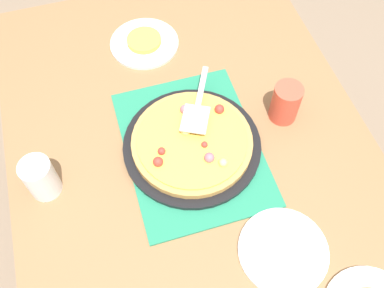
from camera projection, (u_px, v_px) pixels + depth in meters
The scene contains 11 objects.
ground_plane at pixel (192, 238), 1.86m from camera, with size 8.00×8.00×0.00m, color #84705B.
dining_table at pixel (192, 166), 1.31m from camera, with size 1.40×1.00×0.75m.
placemat at pixel (192, 147), 1.22m from camera, with size 0.48×0.36×0.01m, color #237F5B.
pizza_pan at pixel (192, 145), 1.21m from camera, with size 0.38×0.38×0.01m, color black.
pizza at pixel (192, 141), 1.19m from camera, with size 0.33×0.33×0.05m.
plate_near_left at pixel (144, 43), 1.42m from camera, with size 0.22×0.22×0.01m, color white.
plate_side at pixel (283, 251), 1.06m from camera, with size 0.22×0.22×0.01m, color white.
served_slice_left at pixel (144, 40), 1.41m from camera, with size 0.11×0.11×0.02m, color #EAB747.
cup_near at pixel (286, 103), 1.22m from camera, with size 0.08×0.08×0.12m, color #E04C38.
cup_far at pixel (41, 178), 1.10m from camera, with size 0.08×0.08×0.12m, color white.
pizza_server at pixel (198, 105), 1.21m from camera, with size 0.22×0.14×0.01m.
Camera 1 is at (-0.60, 0.18, 1.80)m, focal length 41.08 mm.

